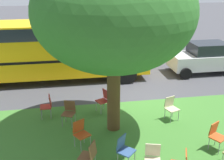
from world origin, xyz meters
The scene contains 14 objects.
ground centered at (0.00, 0.00, 0.00)m, with size 80.00×80.00×0.00m, color #424247.
grass_verge centered at (0.00, 3.20, 0.00)m, with size 48.00×6.00×0.01m, color #3D752D.
street_tree centered at (1.50, 2.21, 3.95)m, with size 4.92×4.92×5.78m.
chair_1 centered at (1.54, 4.17, 0.52)m, with size 0.59×0.59×0.88m.
chair_2 centered at (-0.68, 1.92, 0.52)m, with size 0.53×0.53×0.88m.
chair_3 centered at (-1.35, 3.93, 0.52)m, with size 0.57×0.57×0.88m.
chair_4 centered at (1.66, 0.86, 0.52)m, with size 0.56×0.55×0.88m.
chair_5 centered at (3.01, 1.66, 0.52)m, with size 0.54×0.54×0.88m.
chair_6 centered at (0.89, 4.70, 0.52)m, with size 0.51×0.52×0.88m.
chair_7 centered at (3.78, 1.02, 0.52)m, with size 0.44×0.44×0.88m.
chair_8 centered at (2.53, 4.30, 0.52)m, with size 0.56×0.56×0.88m.
chair_9 centered at (2.68, 3.12, 0.52)m, with size 0.57×0.57×0.88m.
parked_car centered at (-4.39, -2.79, 0.84)m, with size 3.70×1.92×1.65m.
school_bus centered at (4.15, -3.11, 1.76)m, with size 10.40×2.80×2.88m.
Camera 1 is at (2.95, 10.50, 5.03)m, focal length 44.29 mm.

